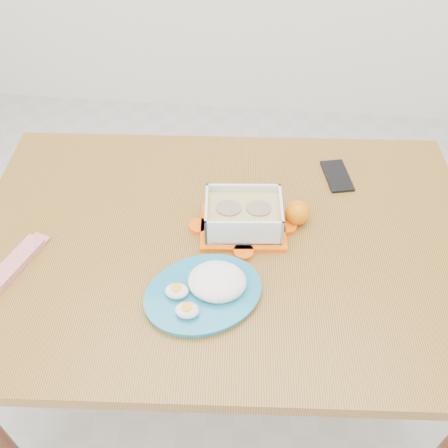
# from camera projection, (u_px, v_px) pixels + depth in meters

# --- Properties ---
(ground) EXTENTS (3.50, 3.50, 0.00)m
(ground) POSITION_uv_depth(u_px,v_px,m) (238.00, 376.00, 1.85)
(ground) COLOR #B7B7B2
(ground) RESTS_ON ground
(dining_table) EXTENTS (1.40, 0.98, 0.75)m
(dining_table) POSITION_uv_depth(u_px,v_px,m) (224.00, 260.00, 1.37)
(dining_table) COLOR olive
(dining_table) RESTS_ON ground
(food_container) EXTENTS (0.24, 0.19, 0.10)m
(food_container) POSITION_uv_depth(u_px,v_px,m) (243.00, 216.00, 1.30)
(food_container) COLOR #FF5E07
(food_container) RESTS_ON dining_table
(orange_fruit) EXTENTS (0.07, 0.07, 0.07)m
(orange_fruit) POSITION_uv_depth(u_px,v_px,m) (297.00, 213.00, 1.33)
(orange_fruit) COLOR orange
(orange_fruit) RESTS_ON dining_table
(rice_plate) EXTENTS (0.38, 0.38, 0.08)m
(rice_plate) POSITION_uv_depth(u_px,v_px,m) (208.00, 288.00, 1.17)
(rice_plate) COLOR teal
(rice_plate) RESTS_ON dining_table
(candy_bar) EXTENTS (0.11, 0.20, 0.02)m
(candy_bar) POSITION_uv_depth(u_px,v_px,m) (12.00, 266.00, 1.24)
(candy_bar) COLOR red
(candy_bar) RESTS_ON dining_table
(smartphone) EXTENTS (0.10, 0.15, 0.01)m
(smartphone) POSITION_uv_depth(u_px,v_px,m) (337.00, 176.00, 1.48)
(smartphone) COLOR black
(smartphone) RESTS_ON dining_table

